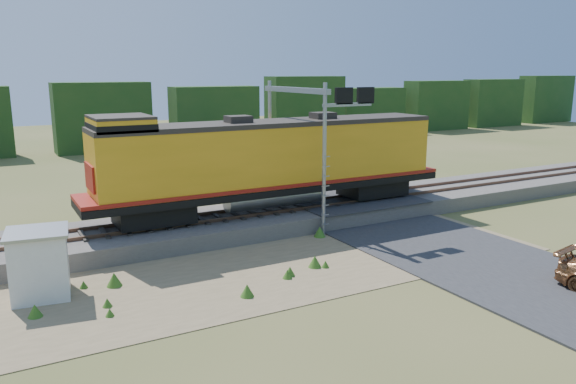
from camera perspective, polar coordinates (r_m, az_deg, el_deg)
ground at (r=22.86m, az=0.75°, el=-7.63°), size 140.00×140.00×0.00m
ballast at (r=27.88m, az=-5.34°, el=-3.15°), size 70.00×5.00×0.80m
rails at (r=27.75m, az=-5.36°, el=-2.19°), size 70.00×1.54×0.16m
dirt_shoulder at (r=22.43m, az=-4.39°, el=-8.03°), size 26.00×8.00×0.03m
road at (r=27.33m, az=12.88°, el=-4.40°), size 7.00×66.00×0.86m
tree_line_north at (r=57.88m, az=-18.24°, el=6.97°), size 130.00×3.00×6.50m
weed_clumps at (r=21.55m, az=-7.62°, el=-9.01°), size 15.00×6.20×0.56m
locomotive at (r=28.02m, az=-1.94°, el=3.23°), size 19.06×2.91×4.92m
shed at (r=21.41m, az=-23.93°, el=-6.67°), size 2.29×2.29×2.41m
signal_gantry at (r=28.08m, az=2.05°, el=7.43°), size 2.87×6.20×7.24m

